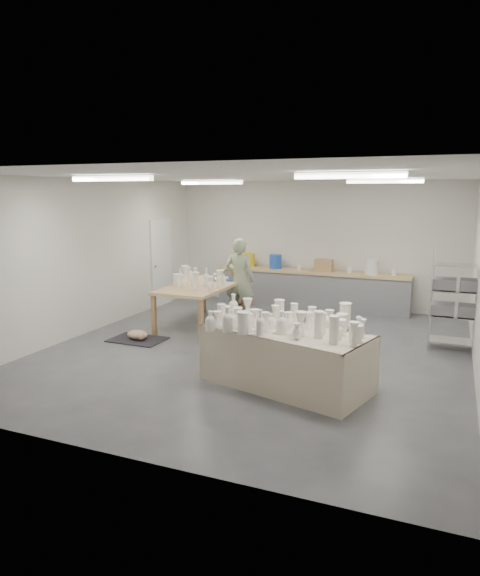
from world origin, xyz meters
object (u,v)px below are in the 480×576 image
at_px(drying_table, 286,355).
at_px(red_stool, 244,304).
at_px(potter, 240,280).
at_px(work_table, 205,284).

height_order(drying_table, red_stool, drying_table).
relative_size(drying_table, potter, 1.42).
distance_m(drying_table, red_stool, 4.09).
relative_size(work_table, red_stool, 5.21).
relative_size(potter, red_stool, 4.05).
bearing_deg(work_table, potter, 46.24).
relative_size(drying_table, red_stool, 5.76).
xyz_separation_m(potter, red_stool, (0.00, 0.27, -0.58)).
bearing_deg(red_stool, drying_table, -59.63).
bearing_deg(drying_table, potter, 137.83).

